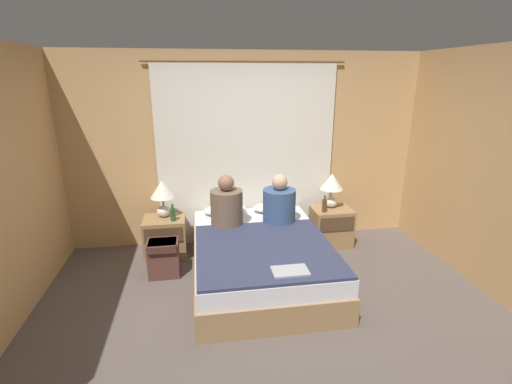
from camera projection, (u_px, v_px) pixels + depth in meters
The scene contains 18 objects.
ground_plane at pixel (272, 313), 3.59m from camera, with size 16.00×16.00×0.00m, color #564C47.
wall_back at pixel (246, 150), 4.91m from camera, with size 4.74×0.06×2.50m.
wall_right at pixel (512, 178), 3.56m from camera, with size 0.06×3.67×2.50m.
curtain_panel at pixel (247, 156), 4.87m from camera, with size 2.52×0.02×2.37m.
bed at pixel (260, 259), 4.15m from camera, with size 1.46×2.03×0.47m.
nightstand_left at pixel (165, 237), 4.65m from camera, with size 0.51×0.43×0.51m.
nightstand_right at pixel (331, 227), 4.98m from camera, with size 0.51×0.43×0.51m.
lamp_left at pixel (162, 193), 4.55m from camera, with size 0.30×0.30×0.47m.
lamp_right at pixel (332, 185), 4.88m from camera, with size 0.30×0.30×0.47m.
pillow_left at pixel (225, 210), 4.79m from camera, with size 0.56×0.30×0.12m.
pillow_right at pixel (274, 207), 4.89m from camera, with size 0.56×0.30×0.12m.
blanket_on_bed at pixel (265, 249), 3.80m from camera, with size 1.40×1.40×0.03m.
person_left_in_bed at pixel (227, 206), 4.38m from camera, with size 0.38×0.38×0.62m.
person_right_in_bed at pixel (279, 204), 4.48m from camera, with size 0.40×0.40×0.61m.
beer_bottle_on_left_stand at pixel (173, 214), 4.48m from camera, with size 0.06×0.06×0.21m.
beer_bottle_on_right_stand at pixel (324, 205), 4.77m from camera, with size 0.06×0.06×0.23m.
laptop_on_bed at pixel (290, 271), 3.34m from camera, with size 0.33×0.21×0.02m.
backpack_on_floor at pixel (164, 256), 4.20m from camera, with size 0.34×0.29×0.42m.
Camera 1 is at (-0.64, -3.00, 2.20)m, focal length 26.00 mm.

